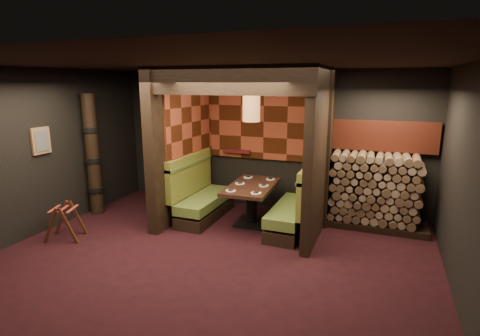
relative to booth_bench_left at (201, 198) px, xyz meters
name	(u,v)px	position (x,y,z in m)	size (l,w,h in m)	color
floor	(208,262)	(0.96, -1.65, -0.41)	(6.50, 5.50, 0.02)	black
ceiling	(204,62)	(0.96, -1.65, 2.46)	(6.50, 5.50, 0.02)	black
wall_back	(266,140)	(0.96, 1.11, 1.02)	(6.50, 0.02, 2.85)	black
wall_front	(38,246)	(0.96, -4.41, 1.02)	(6.50, 0.02, 2.85)	black
wall_left	(36,153)	(-2.30, -1.65, 1.02)	(0.02, 5.50, 2.85)	black
wall_right	(474,192)	(4.22, -1.65, 1.02)	(0.02, 5.50, 2.85)	black
partition_left	(182,145)	(-0.39, 0.00, 1.02)	(0.20, 2.20, 2.85)	black
partition_right	(320,154)	(2.26, 0.05, 1.02)	(0.15, 2.10, 2.85)	black
header_beam	(224,80)	(0.94, -0.95, 2.23)	(2.85, 0.18, 0.44)	black
tapa_back_panel	(264,122)	(0.94, 1.06, 1.42)	(2.40, 0.06, 1.55)	#943A23
tapa_side_panel	(191,122)	(-0.27, 0.17, 1.45)	(0.04, 1.85, 1.45)	#943A23
lacquer_shelf	(237,151)	(0.36, 1.00, 0.78)	(0.60, 0.12, 0.07)	#551415
booth_bench_left	(201,198)	(0.00, 0.00, 0.00)	(0.68, 1.60, 1.14)	black
booth_bench_right	(296,209)	(1.89, 0.00, 0.00)	(0.68, 1.60, 1.14)	black
dining_table	(252,197)	(1.06, 0.00, 0.13)	(0.86, 1.49, 0.77)	black
place_settings	(252,184)	(1.06, 0.00, 0.38)	(0.68, 1.20, 0.03)	white
pendant_lamp	(251,109)	(1.06, -0.05, 1.76)	(0.30, 0.30, 0.92)	#A76E3E
framed_picture	(41,141)	(-2.25, -1.55, 1.22)	(0.05, 0.36, 0.46)	#9B7145
luggage_rack	(65,220)	(-1.67, -1.77, -0.08)	(0.71, 0.61, 0.65)	#401D11
totem_column	(93,156)	(-2.09, -0.55, 0.79)	(0.31, 0.31, 2.40)	black
firewood_stack	(379,192)	(3.25, 0.70, 0.28)	(1.73, 0.70, 1.36)	black
mosaic_header	(384,136)	(3.25, 1.03, 1.24)	(1.83, 0.10, 0.56)	maroon
bay_front_post	(328,151)	(2.35, 0.31, 1.02)	(0.08, 0.08, 2.85)	black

